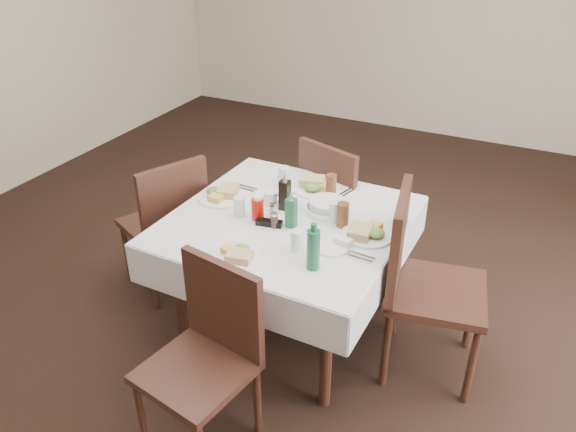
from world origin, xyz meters
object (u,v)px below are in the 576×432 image
object	(u,v)px
water_w	(239,207)
green_bottle	(313,249)
coffee_mug	(271,200)
dining_table	(288,232)
water_e	(335,212)
water_n	(284,178)
chair_north	(337,201)
chair_south	(209,347)
oil_cruet_dark	(285,194)
ketchup_bottle	(258,208)
water_s	(297,241)
bread_basket	(327,207)
chair_west	(168,219)
oil_cruet_green	(291,212)
chair_east	(419,275)

from	to	relation	value
water_w	green_bottle	bearing A→B (deg)	-26.34
coffee_mug	dining_table	bearing A→B (deg)	-30.46
dining_table	water_e	world-z (taller)	water_e
water_n	chair_north	bearing A→B (deg)	59.65
chair_south	water_n	world-z (taller)	chair_south
oil_cruet_dark	ketchup_bottle	world-z (taller)	oil_cruet_dark
water_n	ketchup_bottle	xyz separation A→B (m)	(0.04, -0.40, 0.00)
water_s	ketchup_bottle	bearing A→B (deg)	149.50
water_s	bread_basket	world-z (taller)	water_s
chair_south	bread_basket	xyz separation A→B (m)	(0.15, 0.98, 0.27)
water_w	oil_cruet_dark	distance (m)	0.26
chair_south	chair_west	bearing A→B (deg)	135.16
chair_south	coffee_mug	world-z (taller)	chair_south
water_s	green_bottle	xyz separation A→B (m)	(0.13, -0.10, 0.05)
bread_basket	coffee_mug	distance (m)	0.32
water_s	oil_cruet_green	distance (m)	0.24
chair_west	coffee_mug	xyz separation A→B (m)	(0.68, 0.07, 0.26)
bread_basket	green_bottle	size ratio (longest dim) A/B	0.94
water_w	coffee_mug	distance (m)	0.20
oil_cruet_green	ketchup_bottle	distance (m)	0.20
chair_north	bread_basket	distance (m)	0.60
bread_basket	green_bottle	bearing A→B (deg)	-74.49
chair_west	water_s	size ratio (longest dim) A/B	8.27
oil_cruet_dark	green_bottle	distance (m)	0.59
water_n	water_w	size ratio (longest dim) A/B	1.16
chair_east	bread_basket	distance (m)	0.61
chair_south	green_bottle	bearing A→B (deg)	56.99
chair_west	green_bottle	bearing A→B (deg)	-18.43
chair_south	chair_west	size ratio (longest dim) A/B	0.98
bread_basket	chair_west	bearing A→B (deg)	-172.04
water_w	chair_north	bearing A→B (deg)	70.45
water_s	oil_cruet_green	size ratio (longest dim) A/B	0.55
water_e	coffee_mug	bearing A→B (deg)	179.39
water_s	bread_basket	bearing A→B (deg)	92.11
ketchup_bottle	chair_south	bearing A→B (deg)	-78.40
water_s	coffee_mug	size ratio (longest dim) A/B	0.89
bread_basket	chair_north	bearing A→B (deg)	104.82
oil_cruet_green	green_bottle	xyz separation A→B (m)	(0.26, -0.30, 0.02)
chair_west	water_s	xyz separation A→B (m)	(1.01, -0.28, 0.28)
chair_south	water_s	bearing A→B (deg)	73.09
ketchup_bottle	oil_cruet_green	bearing A→B (deg)	2.70
bread_basket	water_w	bearing A→B (deg)	-149.49
coffee_mug	water_w	bearing A→B (deg)	-119.39
chair_north	green_bottle	xyz separation A→B (m)	(0.28, -1.05, 0.32)
water_n	coffee_mug	bearing A→B (deg)	-81.67
water_n	oil_cruet_green	xyz separation A→B (m)	(0.24, -0.39, 0.02)
chair_south	water_n	bearing A→B (deg)	99.66
water_s	water_w	size ratio (longest dim) A/B	1.00
dining_table	water_n	xyz separation A→B (m)	(-0.18, 0.33, 0.15)
oil_cruet_green	bread_basket	bearing A→B (deg)	63.23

